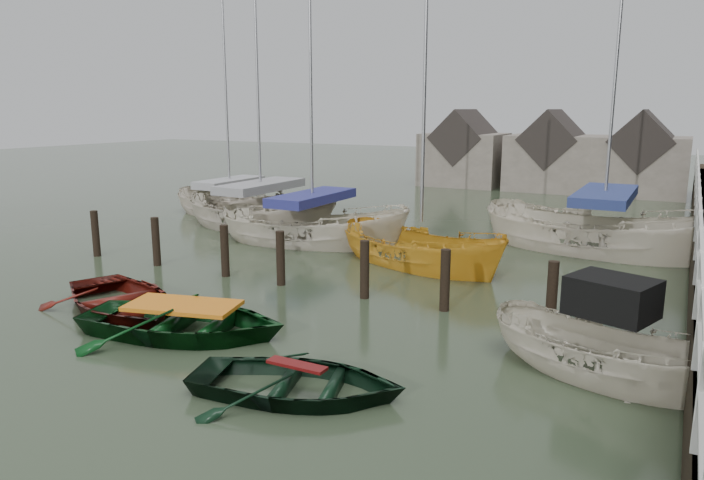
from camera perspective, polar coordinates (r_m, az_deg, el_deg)
The scene contains 12 objects.
ground at distance 13.20m, azimuth -9.59°, elevation -7.87°, with size 120.00×120.00×0.00m, color #273320.
mooring_pilings at distance 16.01m, azimuth -6.25°, elevation -2.39°, with size 13.72×0.22×1.80m.
far_sheds at distance 36.51m, azimuth 17.46°, elevation 7.30°, with size 14.00×4.08×4.39m.
rowboat_red at distance 14.84m, azimuth -20.21°, elevation -6.23°, with size 2.88×4.03×0.83m, color #4F110B.
rowboat_green at distance 13.06m, azimuth -14.97°, elevation -8.35°, with size 2.99×4.19×0.87m, color black.
rowboat_dkgreen at distance 10.20m, azimuth -4.99°, elevation -13.88°, with size 2.45×3.43×0.71m, color black.
motorboat at distance 11.51m, azimuth 21.96°, elevation -11.08°, with size 4.46×2.85×2.49m.
sailboat_a at distance 23.59m, azimuth -8.20°, elevation 1.09°, with size 7.41×3.78×11.75m.
sailboat_b at distance 21.04m, azimuth -3.58°, elevation -0.12°, with size 6.99×3.47×11.04m.
sailboat_c at distance 18.25m, azimuth 6.25°, elevation -2.18°, with size 6.33×4.19×11.28m.
sailboat_d at distance 21.28m, azimuth 21.68°, elevation -0.82°, with size 8.20×4.21×12.50m.
sailboat_e at distance 26.86m, azimuth -10.96°, elevation 2.31°, with size 6.37×3.37×10.12m.
Camera 1 is at (7.72, -9.76, 4.42)m, focal length 32.00 mm.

